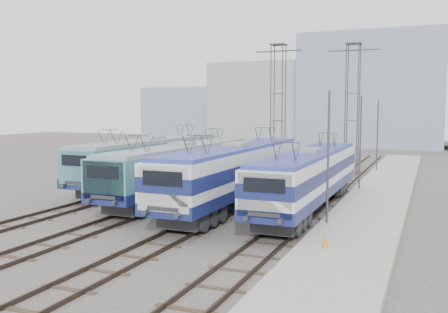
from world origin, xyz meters
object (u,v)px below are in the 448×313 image
locomotive_center_right (236,169)px  locomotive_far_right (309,174)px  catenary_tower_west (278,103)px  safety_cone (325,240)px  mast_mid (360,145)px  locomotive_center_left (181,166)px  catenary_tower_east (352,103)px  mast_rear (377,136)px  locomotive_far_left (151,158)px  mast_front (328,161)px

locomotive_center_right → locomotive_far_right: 4.52m
catenary_tower_west → safety_cone: size_ratio=19.84×
locomotive_far_right → mast_mid: mast_mid is taller
locomotive_center_left → catenary_tower_east: catenary_tower_east is taller
locomotive_center_left → mast_mid: (10.85, 7.22, 1.27)m
locomotive_far_right → mast_rear: 20.22m
locomotive_center_right → mast_mid: size_ratio=2.67×
locomotive_far_left → mast_front: (15.35, -8.39, 1.21)m
locomotive_far_left → mast_mid: size_ratio=2.63×
locomotive_center_left → locomotive_center_right: locomotive_center_right is taller
locomotive_center_right → catenary_tower_east: 19.43m
locomotive_center_right → safety_cone: (7.16, -8.07, -1.77)m
locomotive_center_right → locomotive_far_right: size_ratio=1.07×
catenary_tower_east → mast_front: (2.10, -22.00, -3.14)m
locomotive_far_right → safety_cone: locomotive_far_right is taller
mast_rear → locomotive_far_right: bearing=-95.3°
locomotive_center_right → mast_rear: size_ratio=2.67×
catenary_tower_east → mast_rear: 4.28m
mast_mid → catenary_tower_west: bearing=137.1°
locomotive_far_left → locomotive_far_right: size_ratio=1.05×
locomotive_center_left → locomotive_far_right: (9.00, -0.87, 0.01)m
locomotive_center_right → catenary_tower_east: catenary_tower_east is taller
locomotive_far_left → mast_mid: bearing=13.2°
mast_front → locomotive_center_left: bearing=156.2°
locomotive_center_left → catenary_tower_east: (8.75, 17.22, 4.42)m
safety_cone → locomotive_center_left: bearing=141.4°
locomotive_center_left → mast_front: (10.85, -4.78, 1.27)m
locomotive_far_left → locomotive_center_right: (9.00, -4.87, 0.09)m
locomotive_far_left → safety_cone: 20.77m
mast_front → catenary_tower_west: bearing=113.3°
mast_mid → mast_rear: same height
mast_rear → catenary_tower_west: bearing=-155.1°
mast_front → mast_mid: 12.00m
locomotive_center_right → mast_front: size_ratio=2.67×
locomotive_far_right → mast_front: 4.51m
mast_rear → locomotive_center_left: bearing=-119.4°
mast_rear → mast_mid: bearing=-90.0°
locomotive_center_right → safety_cone: 10.93m
catenary_tower_east → mast_front: 22.32m
safety_cone → locomotive_center_right: bearing=131.6°
locomotive_center_left → mast_rear: mast_rear is taller
locomotive_far_left → catenary_tower_east: bearing=45.8°
locomotive_far_left → safety_cone: size_ratio=30.42×
mast_rear → safety_cone: bearing=-88.4°
locomotive_far_left → mast_front: bearing=-28.7°
catenary_tower_east → locomotive_center_left: bearing=-116.9°
catenary_tower_west → locomotive_center_left: bearing=-98.4°
catenary_tower_west → locomotive_far_right: bearing=-67.2°
locomotive_center_right → locomotive_far_right: bearing=4.9°
locomotive_far_right → mast_front: mast_front is taller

